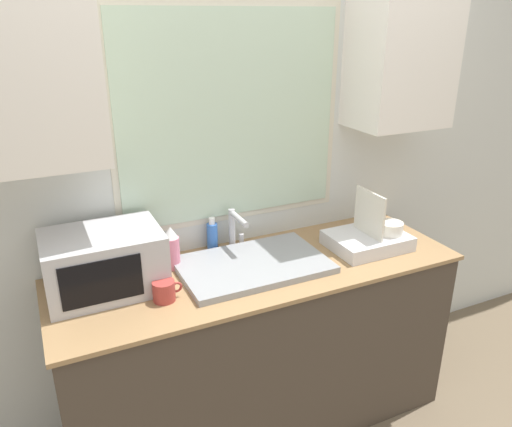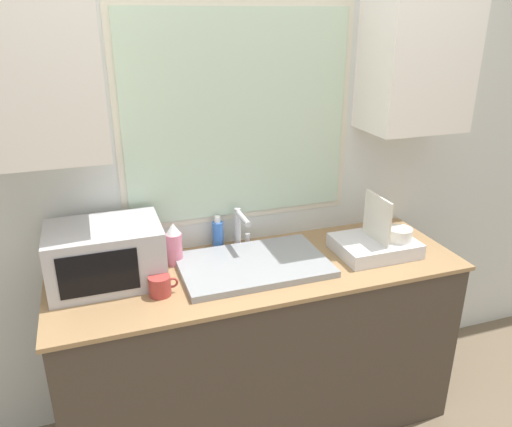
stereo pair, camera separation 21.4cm
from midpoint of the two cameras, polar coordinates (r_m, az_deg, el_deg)
The scene contains 9 objects.
countertop at distance 2.54m, azimuth -2.15°, elevation -15.03°, with size 1.88×0.64×0.89m.
wall_back at distance 2.37m, azimuth -5.35°, elevation 8.20°, with size 6.00×0.38×2.60m.
sink_basin at distance 2.28m, azimuth -3.07°, elevation -5.95°, with size 0.67×0.43×0.03m.
faucet at distance 2.42m, azimuth -4.94°, elevation -1.50°, with size 0.08×0.19×0.20m.
microwave at distance 2.19m, azimuth -19.71°, elevation -5.29°, with size 0.47×0.34×0.26m.
dish_rack at distance 2.50m, azimuth 10.48°, elevation -2.78°, with size 0.37×0.29×0.29m.
spray_bottle at distance 2.30m, azimuth -12.30°, elevation -3.98°, with size 0.07×0.07×0.20m.
soap_bottle at distance 2.45m, azimuth -7.52°, elevation -2.57°, with size 0.05×0.05×0.17m.
mug_near_sink at distance 2.08m, azimuth -13.40°, elevation -8.67°, with size 0.12×0.09×0.08m.
Camera 1 is at (-0.88, -1.52, 1.97)m, focal length 35.00 mm.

